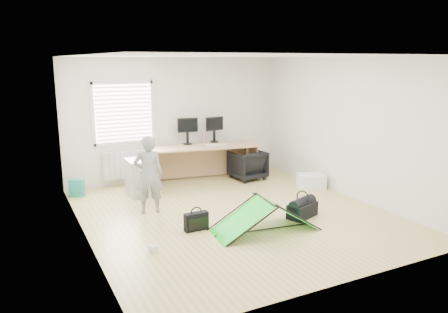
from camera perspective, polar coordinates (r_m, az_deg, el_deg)
name	(u,v)px	position (r m, az deg, el deg)	size (l,w,h in m)	color
ground	(234,214)	(7.72, 1.35, -7.48)	(5.50, 5.50, 0.00)	tan
back_wall	(177,119)	(9.85, -6.18, 4.91)	(5.00, 0.02, 2.70)	silver
window	(124,113)	(9.44, -12.98, 5.56)	(1.20, 0.06, 1.20)	silver
radiator	(127,164)	(9.59, -12.61, -1.00)	(1.00, 0.12, 0.60)	silver
desk	(206,164)	(9.65, -2.38, -0.92)	(2.36, 0.75, 0.80)	tan
filing_cabinet	(139,177)	(8.86, -10.99, -2.65)	(0.46, 0.61, 0.71)	#A8ABAD
monitor_left	(187,135)	(9.70, -4.79, 2.86)	(0.45, 0.10, 0.43)	black
monitor_right	(214,133)	(9.95, -1.29, 3.11)	(0.44, 0.10, 0.43)	black
keyboard	(216,145)	(9.62, -1.02, 1.56)	(0.46, 0.16, 0.02)	beige
thermos	(204,137)	(9.89, -2.63, 2.53)	(0.07, 0.07, 0.25)	#A95E67
office_chair	(247,165)	(9.86, 3.08, -1.10)	(0.69, 0.71, 0.65)	black
person	(149,175)	(7.70, -9.83, -2.34)	(0.50, 0.33, 1.38)	gray
kite	(265,215)	(6.94, 5.32, -7.61)	(1.65, 0.73, 0.51)	#12C722
storage_crate	(311,181)	(9.35, 11.32, -3.18)	(0.54, 0.38, 0.30)	white
tote_bag	(77,188)	(9.10, -18.69, -3.92)	(0.29, 0.13, 0.34)	#1D8172
laptop_bag	(196,221)	(6.97, -3.64, -8.46)	(0.39, 0.12, 0.29)	black
white_box	(154,249)	(6.32, -9.17, -11.83)	(0.10, 0.10, 0.10)	silver
duffel_bag	(302,210)	(7.64, 10.18, -6.91)	(0.56, 0.29, 0.25)	black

